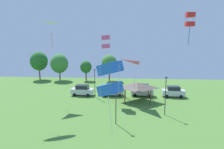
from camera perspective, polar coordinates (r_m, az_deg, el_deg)
The scene contains 17 objects.
kite_flying_0 at distance 16.19m, azimuth -0.51°, elevation -1.21°, with size 2.27×2.21×6.25m.
kite_flying_6 at distance 40.55m, azimuth -17.16°, elevation 12.36°, with size 3.09×2.87×3.55m.
kite_flying_7 at distance 37.49m, azimuth -1.76°, elevation 9.30°, with size 1.52×1.45×5.64m.
kite_flying_8 at distance 36.66m, azimuth 7.57°, elevation 0.60°, with size 4.13×4.21×5.03m.
kite_flying_10 at distance 19.34m, azimuth 21.38°, elevation 14.39°, with size 0.72×0.73×2.81m.
parked_car_leftmost at distance 42.15m, azimuth -8.47°, elevation -4.46°, with size 4.62×2.27×2.20m.
parked_car_second_from_left at distance 41.50m, azimuth 0.06°, elevation -4.40°, with size 4.72×2.48×2.48m.
parked_car_third_from_left at distance 41.74m, azimuth 8.66°, elevation -4.44°, with size 4.72×2.39×2.48m.
parked_car_rightmost_in_row at distance 42.44m, azimuth 17.12°, elevation -4.69°, with size 4.47×2.09×2.20m.
park_pavilion at distance 37.54m, azimuth 7.25°, elevation -3.06°, with size 5.91×5.14×3.60m.
light_post_0 at distance 26.97m, azimuth 1.13°, elevation -7.50°, with size 0.36×0.20×5.81m.
light_post_1 at distance 31.38m, azimuth 15.05°, elevation -5.26°, with size 0.36×0.20×5.95m.
light_post_2 at distance 40.24m, azimuth -4.95°, elevation -1.91°, with size 0.36×0.20×5.72m.
treeline_tree_0 at distance 62.33m, azimuth -20.15°, elevation 3.58°, with size 4.99×4.99×8.15m.
treeline_tree_1 at distance 59.19m, azimuth -14.81°, elevation 3.04°, with size 5.00×5.00×7.62m.
treeline_tree_2 at distance 57.36m, azimuth -7.46°, elevation 2.13°, with size 3.24×3.24×5.73m.
treeline_tree_3 at distance 56.72m, azimuth -0.78°, elevation 3.19°, with size 4.41×4.41×7.40m.
Camera 1 is at (2.47, 0.21, 11.18)m, focal length 32.00 mm.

